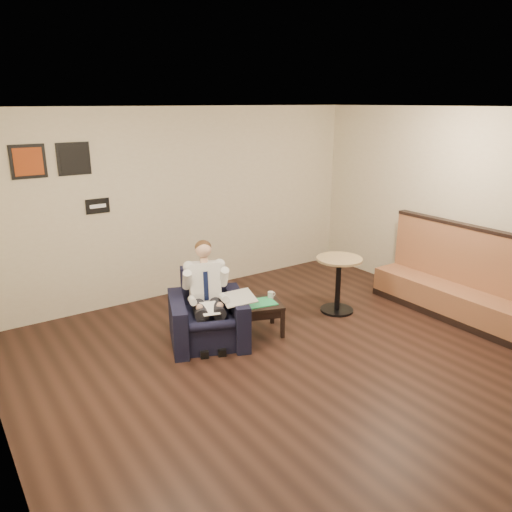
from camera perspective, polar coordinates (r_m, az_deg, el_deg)
ground at (r=5.74m, az=6.17°, el=-12.75°), size 6.00×6.00×0.00m
wall_back at (r=7.64m, az=-8.25°, el=6.06°), size 6.00×0.02×2.80m
wall_right at (r=7.45m, az=24.48°, el=4.40°), size 0.02×6.00×2.80m
ceiling at (r=4.97m, az=7.24°, el=16.43°), size 6.00×6.00×0.02m
seating_sign at (r=7.14m, az=-17.64°, el=5.47°), size 0.32×0.02×0.20m
art_print_left at (r=6.86m, az=-24.60°, el=9.79°), size 0.42×0.03×0.42m
art_print_right at (r=6.98m, az=-20.12°, el=10.39°), size 0.42×0.03×0.42m
armchair at (r=6.14m, az=-5.56°, el=-6.08°), size 1.16×1.16×0.87m
seated_man at (r=5.98m, az=-5.46°, el=-5.09°), size 0.83×1.00×1.19m
lap_papers at (r=5.91m, az=-5.31°, el=-5.98°), size 0.27×0.33×0.01m
newspaper at (r=6.05m, az=-2.05°, el=-4.78°), size 0.51×0.57×0.01m
side_table at (r=6.45m, az=0.53°, el=-7.03°), size 0.64×0.64×0.41m
green_folder at (r=6.35m, az=0.34°, el=-5.38°), size 0.46×0.37×0.01m
coffee_mug at (r=6.50m, az=1.68°, el=-4.47°), size 0.10×0.10×0.09m
smartphone at (r=6.51m, az=0.57°, el=-4.78°), size 0.14×0.12×0.01m
banquette at (r=7.31m, az=22.00°, el=-1.89°), size 0.58×2.42×1.24m
cafe_table at (r=7.11m, az=9.36°, el=-3.27°), size 0.75×0.75×0.79m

